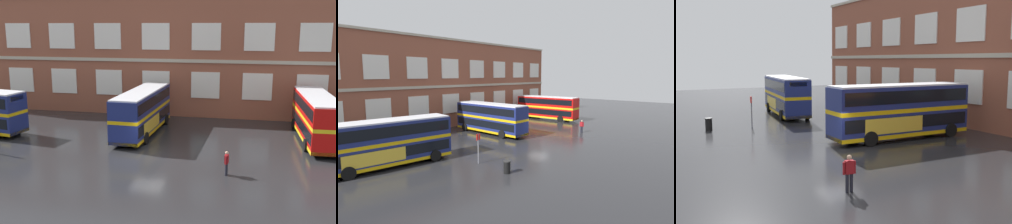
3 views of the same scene
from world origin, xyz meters
The scene contains 7 objects.
ground_plane centered at (0.00, 2.00, 0.00)m, with size 120.00×120.00×0.00m, color #232326.
brick_terminal_building centered at (-2.62, 17.98, 6.46)m, with size 49.47×8.19×13.21m.
double_decker_near centered at (-18.08, 3.52, 2.15)m, with size 11.26×4.19×4.07m.
double_decker_middle centered at (-2.09, 6.35, 2.15)m, with size 3.16×11.08×4.07m.
waiting_passenger centered at (6.31, -2.92, 0.93)m, with size 0.29×0.64×1.70m.
bus_stand_flag centered at (-12.43, -1.84, 1.64)m, with size 0.44×0.10×2.70m.
station_litter_bin centered at (-12.74, -5.41, 0.52)m, with size 0.60×0.60×1.03m.
Camera 3 is at (20.68, -11.33, 5.86)m, focal length 41.46 mm.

